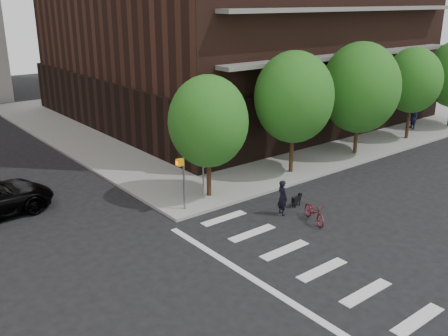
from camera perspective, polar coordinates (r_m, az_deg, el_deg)
ground at (r=17.81m, az=4.61°, el=-14.56°), size 120.00×120.00×0.00m
sidewalk_ne at (r=47.08m, az=3.44°, el=6.83°), size 39.00×33.00×0.15m
crosswalk at (r=19.17m, az=9.57°, el=-12.14°), size 3.85×13.00×0.01m
tree_a at (r=24.66m, az=-1.81°, el=5.33°), size 4.00×4.00×5.90m
tree_b at (r=28.47m, az=8.00°, el=8.01°), size 4.50×4.50×6.65m
tree_c at (r=33.03m, az=15.31°, el=8.83°), size 5.00×5.00×6.80m
tree_d at (r=38.00m, az=20.80°, el=9.35°), size 4.00×4.00×6.20m
pedestrian_signal at (r=23.88m, az=-4.16°, el=-0.64°), size 2.18×0.67×2.60m
scooter at (r=23.36m, az=10.30°, el=-4.95°), size 1.29×1.98×0.98m
dog_walker at (r=23.77m, az=6.69°, el=-3.37°), size 0.70×0.53×1.73m
dog at (r=24.98m, az=8.32°, el=-3.52°), size 0.72×0.29×0.60m
pedestrian_far at (r=41.50m, az=20.75°, el=5.39°), size 1.07×0.97×1.78m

